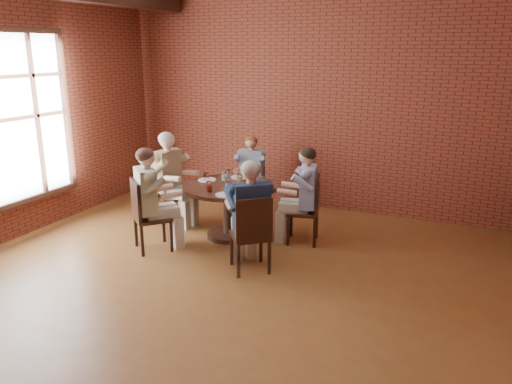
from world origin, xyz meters
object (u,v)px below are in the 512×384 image
at_px(chair_e, 252,232).
at_px(diner_d, 151,200).
at_px(dining_table, 230,201).
at_px(chair_c, 167,189).
at_px(diner_b, 251,175).
at_px(diner_e, 250,216).
at_px(chair_a, 309,207).
at_px(diner_a, 303,196).
at_px(smartphone, 233,196).
at_px(chair_b, 252,182).
at_px(diner_c, 171,179).
at_px(chair_d, 145,213).

bearing_deg(chair_e, diner_d, -44.15).
bearing_deg(dining_table, chair_c, 172.49).
distance_m(dining_table, chair_e, 1.22).
distance_m(diner_b, diner_e, 2.21).
distance_m(chair_a, diner_e, 1.19).
bearing_deg(diner_a, diner_b, -140.05).
xyz_separation_m(dining_table, chair_a, (1.07, 0.25, -0.03)).
bearing_deg(diner_d, diner_b, -63.65).
relative_size(dining_table, diner_d, 0.96).
xyz_separation_m(diner_b, smartphone, (0.49, -1.58, 0.14)).
height_order(chair_a, chair_c, chair_c).
bearing_deg(chair_a, diner_e, -30.51).
bearing_deg(smartphone, chair_b, 103.90).
height_order(diner_a, diner_c, diner_c).
distance_m(chair_a, diner_b, 1.55).
height_order(chair_a, chair_e, chair_e).
bearing_deg(dining_table, diner_a, 13.08).
bearing_deg(diner_b, chair_d, -115.90).
distance_m(diner_c, chair_d, 1.08).
bearing_deg(diner_a, chair_c, -100.94).
relative_size(chair_d, chair_e, 1.01).
height_order(chair_a, chair_d, chair_d).
distance_m(dining_table, diner_a, 1.02).
relative_size(diner_a, chair_b, 1.48).
bearing_deg(diner_c, smartphone, -106.21).
bearing_deg(diner_d, chair_e, -143.85).
bearing_deg(diner_a, dining_table, -90.00).
distance_m(diner_c, chair_e, 2.13).
bearing_deg(smartphone, dining_table, 119.54).
bearing_deg(diner_a, smartphone, -59.15).
distance_m(diner_b, chair_c, 1.36).
bearing_deg(diner_e, chair_d, -39.00).
height_order(chair_b, diner_e, diner_e).
distance_m(diner_c, diner_e, 2.04).
distance_m(chair_c, chair_d, 1.10).
bearing_deg(smartphone, chair_c, 154.24).
bearing_deg(chair_d, diner_e, -138.70).
bearing_deg(diner_c, chair_d, -157.18).
bearing_deg(diner_b, diner_e, -75.51).
xyz_separation_m(diner_a, diner_d, (-1.70, -1.05, 0.02)).
xyz_separation_m(chair_c, chair_e, (1.91, -1.09, -0.01)).
bearing_deg(chair_b, chair_c, -141.64).
distance_m(dining_table, chair_c, 1.15).
height_order(diner_a, chair_b, diner_a).
bearing_deg(diner_e, dining_table, -90.00).
distance_m(chair_d, smartphone, 1.17).
relative_size(chair_a, diner_a, 0.71).
xyz_separation_m(chair_a, diner_b, (-1.27, 0.88, 0.11)).
relative_size(diner_a, diner_e, 0.98).
bearing_deg(chair_e, smartphone, -84.85).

